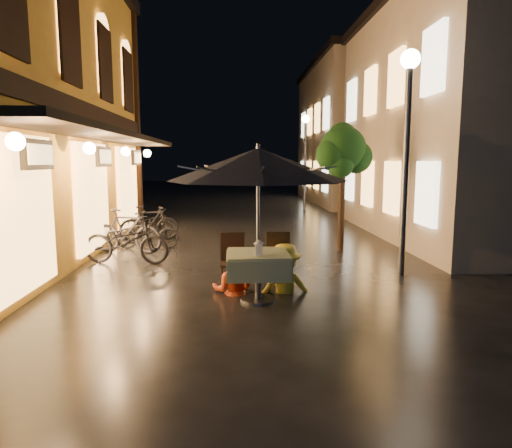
{
  "coord_description": "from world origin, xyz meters",
  "views": [
    {
      "loc": [
        -0.26,
        -6.49,
        2.21
      ],
      "look_at": [
        0.13,
        1.12,
        1.15
      ],
      "focal_mm": 32.0,
      "sensor_mm": 36.0,
      "label": 1
    }
  ],
  "objects": [
    {
      "name": "patio_umbrella",
      "position": [
        0.13,
        0.52,
        2.15
      ],
      "size": [
        2.8,
        2.8,
        2.46
      ],
      "color": "#59595E",
      "rests_on": "ground"
    },
    {
      "name": "east_building_near",
      "position": [
        7.49,
        6.5,
        3.41
      ],
      "size": [
        7.3,
        9.3,
        6.8
      ],
      "color": "beige",
      "rests_on": "ground"
    },
    {
      "name": "ground",
      "position": [
        0.0,
        0.0,
        0.0
      ],
      "size": [
        90.0,
        90.0,
        0.0
      ],
      "primitive_type": "plane",
      "color": "black",
      "rests_on": "ground"
    },
    {
      "name": "bicycle_1",
      "position": [
        -2.8,
        4.47,
        0.53
      ],
      "size": [
        1.85,
        0.96,
        1.07
      ],
      "primitive_type": "imported",
      "rotation": [
        0.0,
        0.0,
        1.3
      ],
      "color": "black",
      "rests_on": "ground"
    },
    {
      "name": "cafe_chair_left",
      "position": [
        -0.27,
        1.26,
        0.54
      ],
      "size": [
        0.42,
        0.42,
        0.97
      ],
      "color": "black",
      "rests_on": "ground"
    },
    {
      "name": "streetlamp_near",
      "position": [
        3.0,
        2.0,
        2.92
      ],
      "size": [
        0.36,
        0.36,
        4.23
      ],
      "color": "#59595E",
      "rests_on": "ground"
    },
    {
      "name": "person_orange",
      "position": [
        -0.26,
        1.03,
        0.76
      ],
      "size": [
        0.81,
        0.68,
        1.51
      ],
      "primitive_type": "imported",
      "rotation": [
        0.0,
        0.0,
        2.99
      ],
      "color": "#D84319",
      "rests_on": "ground"
    },
    {
      "name": "east_building_far",
      "position": [
        7.49,
        18.0,
        3.66
      ],
      "size": [
        7.3,
        10.3,
        7.3
      ],
      "color": "beige",
      "rests_on": "ground"
    },
    {
      "name": "bicycle_4",
      "position": [
        -2.71,
        6.99,
        0.4
      ],
      "size": [
        1.62,
        0.97,
        0.81
      ],
      "primitive_type": "imported",
      "rotation": [
        0.0,
        0.0,
        1.27
      ],
      "color": "black",
      "rests_on": "ground"
    },
    {
      "name": "streetlamp_far",
      "position": [
        3.0,
        14.0,
        2.92
      ],
      "size": [
        0.36,
        0.36,
        4.23
      ],
      "color": "#59595E",
      "rests_on": "ground"
    },
    {
      "name": "cafe_chair_right",
      "position": [
        0.53,
        1.26,
        0.54
      ],
      "size": [
        0.42,
        0.42,
        0.97
      ],
      "color": "black",
      "rests_on": "ground"
    },
    {
      "name": "person_yellow",
      "position": [
        0.61,
        1.04,
        0.8
      ],
      "size": [
        1.08,
        0.68,
        1.6
      ],
      "primitive_type": "imported",
      "rotation": [
        0.0,
        0.0,
        3.22
      ],
      "color": "yellow",
      "rests_on": "ground"
    },
    {
      "name": "table_lantern",
      "position": [
        0.13,
        0.31,
        0.92
      ],
      "size": [
        0.16,
        0.16,
        0.25
      ],
      "color": "white",
      "rests_on": "cafe_table"
    },
    {
      "name": "bicycle_0",
      "position": [
        -2.56,
        3.31,
        0.5
      ],
      "size": [
        1.97,
        0.95,
        0.99
      ],
      "primitive_type": "imported",
      "rotation": [
        0.0,
        0.0,
        1.41
      ],
      "color": "black",
      "rests_on": "ground"
    },
    {
      "name": "bicycle_2",
      "position": [
        -2.41,
        5.02,
        0.41
      ],
      "size": [
        1.58,
        0.57,
        0.82
      ],
      "primitive_type": "imported",
      "rotation": [
        0.0,
        0.0,
        1.58
      ],
      "color": "black",
      "rests_on": "ground"
    },
    {
      "name": "street_tree",
      "position": [
        2.41,
        4.51,
        2.42
      ],
      "size": [
        1.43,
        1.2,
        3.15
      ],
      "color": "black",
      "rests_on": "ground"
    },
    {
      "name": "cafe_table",
      "position": [
        0.13,
        0.52,
        0.59
      ],
      "size": [
        0.99,
        0.99,
        0.78
      ],
      "color": "#59595E",
      "rests_on": "ground"
    },
    {
      "name": "bicycle_3",
      "position": [
        -2.58,
        6.15,
        0.49
      ],
      "size": [
        1.7,
        1.01,
        0.99
      ],
      "primitive_type": "imported",
      "rotation": [
        0.0,
        0.0,
        1.93
      ],
      "color": "black",
      "rests_on": "ground"
    }
  ]
}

